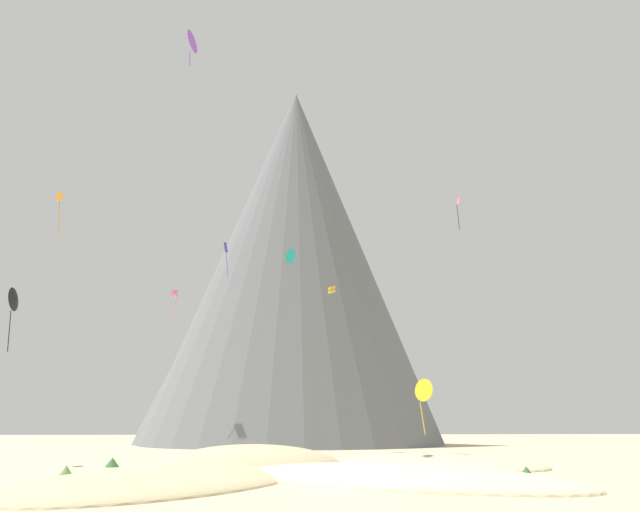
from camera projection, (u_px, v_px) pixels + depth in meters
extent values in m
plane|color=#CCBA8E|center=(340.00, 489.00, 34.82)|extent=(400.00, 400.00, 0.00)
ellipsoid|color=beige|center=(393.00, 483.00, 38.55)|extent=(25.27, 23.82, 2.20)
ellipsoid|color=beige|center=(440.00, 466.00, 54.53)|extent=(22.55, 24.00, 2.05)
ellipsoid|color=#C6B284|center=(252.00, 468.00, 51.60)|extent=(18.00, 18.22, 3.71)
ellipsoid|color=#C6B284|center=(162.00, 484.00, 37.86)|extent=(22.86, 28.97, 1.74)
cone|color=#386633|center=(112.00, 462.00, 52.79)|extent=(1.69, 1.69, 0.77)
cone|color=#668C4C|center=(96.00, 485.00, 33.88)|extent=(2.84, 2.84, 0.57)
cone|color=#668C4C|center=(279.00, 460.00, 54.52)|extent=(2.03, 2.03, 0.95)
cone|color=#386633|center=(527.00, 475.00, 37.54)|extent=(1.55, 1.55, 1.02)
cone|color=#668C4C|center=(66.00, 471.00, 42.62)|extent=(1.21, 1.21, 0.78)
cone|color=slate|center=(294.00, 257.00, 121.34)|extent=(62.24, 62.24, 68.79)
cone|color=slate|center=(231.00, 341.00, 119.49)|extent=(47.10, 47.10, 37.04)
cube|color=pink|center=(174.00, 295.00, 95.91)|extent=(0.93, 0.93, 0.37)
cube|color=pink|center=(174.00, 291.00, 96.04)|extent=(0.93, 0.93, 0.37)
cylinder|color=pink|center=(175.00, 310.00, 95.35)|extent=(0.30, 0.70, 4.12)
cone|color=teal|center=(290.00, 256.00, 90.26)|extent=(2.14, 2.29, 2.15)
cone|color=purple|center=(192.00, 42.00, 66.09)|extent=(1.26, 2.48, 2.43)
cylinder|color=purple|center=(190.00, 59.00, 65.57)|extent=(0.11, 0.28, 1.52)
cube|color=#E5668C|center=(459.00, 201.00, 90.05)|extent=(0.37, 1.19, 1.14)
cylinder|color=black|center=(458.00, 217.00, 89.43)|extent=(0.21, 0.21, 3.69)
cone|color=black|center=(15.00, 299.00, 58.52)|extent=(0.74, 2.23, 2.23)
cylinder|color=black|center=(9.00, 331.00, 57.75)|extent=(0.08, 0.48, 3.70)
cube|color=#5138B2|center=(226.00, 247.00, 95.15)|extent=(0.64, 0.85, 1.62)
cylinder|color=#5138B2|center=(227.00, 265.00, 94.49)|extent=(0.48, 0.60, 3.81)
cube|color=orange|center=(59.00, 197.00, 66.87)|extent=(0.89, 0.69, 0.92)
cylinder|color=orange|center=(59.00, 218.00, 66.29)|extent=(0.46, 0.41, 3.90)
cone|color=yellow|center=(424.00, 390.00, 55.52)|extent=(1.52, 1.83, 1.98)
cylinder|color=yellow|center=(423.00, 418.00, 54.89)|extent=(0.35, 0.34, 2.75)
cube|color=gold|center=(332.00, 292.00, 88.71)|extent=(1.05, 1.00, 0.57)
cube|color=gold|center=(332.00, 288.00, 88.84)|extent=(1.05, 1.00, 0.57)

